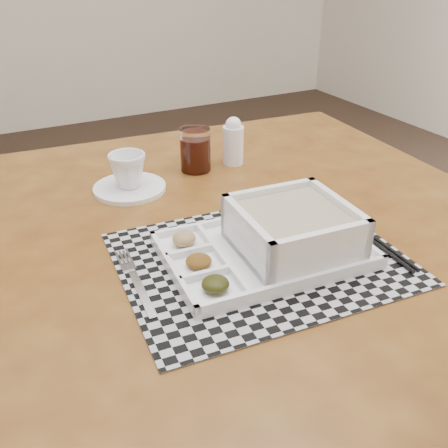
% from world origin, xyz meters
% --- Properties ---
extents(floor, '(5.00, 5.00, 0.00)m').
position_xyz_m(floor, '(0.00, 0.00, 0.00)').
color(floor, black).
rests_on(floor, ground).
extents(dining_table, '(1.17, 1.17, 0.82)m').
position_xyz_m(dining_table, '(-0.27, -0.85, 0.74)').
color(dining_table, '#552A0F').
rests_on(dining_table, ground).
extents(placemat, '(0.47, 0.38, 0.00)m').
position_xyz_m(placemat, '(-0.28, -0.97, 0.82)').
color(placemat, '#A8A8B0').
rests_on(placemat, dining_table).
extents(serving_tray, '(0.34, 0.24, 0.09)m').
position_xyz_m(serving_tray, '(-0.24, -0.98, 0.86)').
color(serving_tray, white).
rests_on(serving_tray, placemat).
extents(fork, '(0.03, 0.19, 0.00)m').
position_xyz_m(fork, '(-0.48, -0.94, 0.83)').
color(fork, silver).
rests_on(fork, placemat).
extents(spoon, '(0.04, 0.18, 0.01)m').
position_xyz_m(spoon, '(-0.08, -0.93, 0.83)').
color(spoon, silver).
rests_on(spoon, placemat).
extents(chopsticks, '(0.03, 0.24, 0.01)m').
position_xyz_m(chopsticks, '(-0.08, -1.00, 0.83)').
color(chopsticks, black).
rests_on(chopsticks, placemat).
extents(saucer, '(0.15, 0.15, 0.01)m').
position_xyz_m(saucer, '(-0.38, -0.62, 0.83)').
color(saucer, white).
rests_on(saucer, dining_table).
extents(cup, '(0.09, 0.09, 0.07)m').
position_xyz_m(cup, '(-0.38, -0.62, 0.87)').
color(cup, white).
rests_on(cup, saucer).
extents(juice_glass, '(0.07, 0.07, 0.10)m').
position_xyz_m(juice_glass, '(-0.22, -0.59, 0.87)').
color(juice_glass, white).
rests_on(juice_glass, dining_table).
extents(creamer_bottle, '(0.05, 0.05, 0.11)m').
position_xyz_m(creamer_bottle, '(-0.12, -0.59, 0.87)').
color(creamer_bottle, white).
rests_on(creamer_bottle, dining_table).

